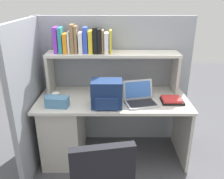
{
  "coord_description": "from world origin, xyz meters",
  "views": [
    {
      "loc": [
        -0.01,
        -2.29,
        1.75
      ],
      "look_at": [
        0.0,
        -0.05,
        0.85
      ],
      "focal_mm": 37.45,
      "sensor_mm": 36.0,
      "label": 1
    }
  ],
  "objects_px": {
    "computer_mouse": "(47,97)",
    "tissue_box": "(56,102)",
    "paper_cup": "(55,97)",
    "laptop": "(139,98)",
    "backpack": "(106,94)"
  },
  "relations": [
    {
      "from": "computer_mouse",
      "to": "tissue_box",
      "type": "bearing_deg",
      "value": -74.91
    },
    {
      "from": "computer_mouse",
      "to": "paper_cup",
      "type": "distance_m",
      "value": 0.12
    },
    {
      "from": "laptop",
      "to": "tissue_box",
      "type": "height_order",
      "value": "laptop"
    },
    {
      "from": "computer_mouse",
      "to": "laptop",
      "type": "bearing_deg",
      "value": -28.49
    },
    {
      "from": "tissue_box",
      "to": "computer_mouse",
      "type": "bearing_deg",
      "value": 132.66
    },
    {
      "from": "backpack",
      "to": "paper_cup",
      "type": "xyz_separation_m",
      "value": [
        -0.53,
        0.13,
        -0.09
      ]
    },
    {
      "from": "laptop",
      "to": "backpack",
      "type": "xyz_separation_m",
      "value": [
        -0.34,
        -0.08,
        0.08
      ]
    },
    {
      "from": "paper_cup",
      "to": "tissue_box",
      "type": "bearing_deg",
      "value": -71.94
    },
    {
      "from": "computer_mouse",
      "to": "paper_cup",
      "type": "xyz_separation_m",
      "value": [
        0.1,
        -0.06,
        0.03
      ]
    },
    {
      "from": "laptop",
      "to": "backpack",
      "type": "relative_size",
      "value": 1.21
    },
    {
      "from": "laptop",
      "to": "tissue_box",
      "type": "distance_m",
      "value": 0.83
    },
    {
      "from": "backpack",
      "to": "computer_mouse",
      "type": "bearing_deg",
      "value": 163.74
    },
    {
      "from": "backpack",
      "to": "tissue_box",
      "type": "bearing_deg",
      "value": -179.47
    },
    {
      "from": "laptop",
      "to": "tissue_box",
      "type": "xyz_separation_m",
      "value": [
        -0.83,
        -0.08,
        -0.0
      ]
    },
    {
      "from": "backpack",
      "to": "paper_cup",
      "type": "bearing_deg",
      "value": 166.65
    }
  ]
}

